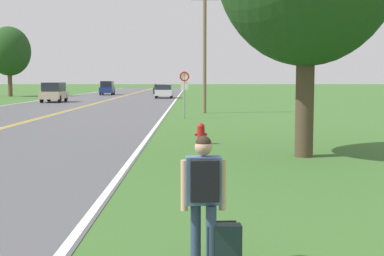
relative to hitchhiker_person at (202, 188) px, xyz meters
The scene contains 10 objects.
hitchhiker_person is the anchor object (origin of this frame).
suitcase 0.78m from the hitchhiker_person, ahead, with size 0.44×0.22×0.60m.
fire_hydrant 12.50m from the hitchhiker_person, 89.19° to the left, with size 0.44×0.28×0.75m.
traffic_sign 24.48m from the hitchhiker_person, 91.37° to the left, with size 0.60×0.10×2.74m.
utility_pole_midground 29.47m from the hitchhiker_person, 88.64° to the left, with size 1.80×0.24×8.11m.
tree_behind_sign 66.20m from the hitchhiker_person, 110.69° to the left, with size 5.39×5.39×8.84m.
car_champagne_suv_mid_near 47.44m from the hitchhiker_person, 106.61° to the left, with size 1.94×4.29×1.92m.
car_white_hatchback_mid_far 56.30m from the hitchhiker_person, 93.48° to the left, with size 1.93×4.26×1.56m.
car_dark_blue_suv_receding 68.92m from the hitchhiker_person, 99.97° to the left, with size 1.90×3.99×1.92m.
car_dark_green_sedan_distant 73.74m from the hitchhiker_person, 93.77° to the left, with size 2.01×4.07×1.41m.
Camera 1 is at (8.89, -3.96, 2.35)m, focal length 50.00 mm.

